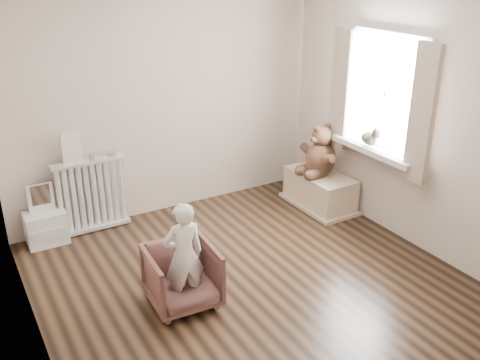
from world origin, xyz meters
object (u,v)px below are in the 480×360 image
plush_cat (371,137)px  child (184,255)px  radiator (92,197)px  toy_bench (320,190)px  teddy_bear (321,152)px  armchair (182,276)px  toy_vanity (45,218)px

plush_cat → child: bearing=169.4°
radiator → toy_bench: size_ratio=0.94×
radiator → plush_cat: plush_cat is taller
teddy_bear → toy_bench: bearing=-81.8°
armchair → teddy_bear: teddy_bear is taller
plush_cat → teddy_bear: bearing=82.7°
toy_vanity → armchair: (0.78, -1.64, -0.01)m
radiator → plush_cat: (2.60, -1.32, 0.61)m
radiator → child: child is taller
child → plush_cat: size_ratio=3.56×
toy_vanity → toy_bench: size_ratio=0.74×
teddy_bear → plush_cat: size_ratio=2.20×
radiator → toy_vanity: size_ratio=1.27×
toy_vanity → plush_cat: bearing=-22.6°
armchair → toy_bench: armchair is taller
teddy_bear → toy_vanity: bearing=165.3°
radiator → plush_cat: size_ratio=3.03×
toy_vanity → teddy_bear: 3.06m
toy_bench → armchair: bearing=-156.5°
toy_vanity → child: bearing=-65.4°
teddy_bear → plush_cat: (0.14, -0.61, 0.33)m
teddy_bear → plush_cat: 0.71m
armchair → child: child is taller
radiator → plush_cat: 2.98m
armchair → teddy_bear: (2.18, 0.96, 0.41)m
armchair → plush_cat: size_ratio=2.17×
radiator → armchair: size_ratio=1.40×
child → toy_bench: size_ratio=1.10×
toy_vanity → teddy_bear: teddy_bear is taller
toy_vanity → plush_cat: 3.43m
toy_vanity → radiator: bearing=3.4°
radiator → teddy_bear: (2.46, -0.71, 0.28)m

